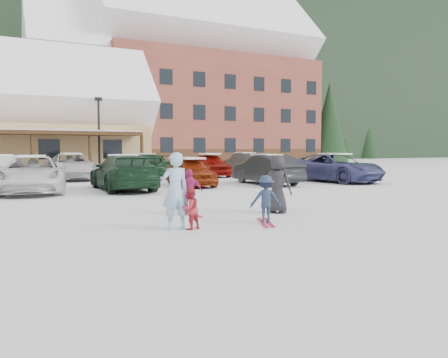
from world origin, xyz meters
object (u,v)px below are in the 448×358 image
lamp_post (99,130)px  adult_skier (175,191)px  parked_car_12 (210,165)px  bystander_dark (277,184)px  parked_car_3 (123,173)px  parked_car_13 (245,163)px  parked_car_5 (266,169)px  parked_car_11 (143,166)px  parked_car_2 (33,174)px  parked_car_9 (3,168)px  child_magenta (190,192)px  parked_car_4 (191,172)px  alpine_hotel (190,90)px  child_navy (266,199)px  parked_car_6 (335,168)px  toddler_red (190,209)px  parked_car_10 (71,167)px

lamp_post → adult_skier: 23.79m
adult_skier → parked_car_12: bearing=-119.8°
bystander_dark → parked_car_3: 9.17m
adult_skier → parked_car_13: adult_skier is taller
parked_car_5 → parked_car_12: 7.11m
parked_car_11 → parked_car_2: bearing=38.7°
parked_car_5 → parked_car_9: 14.70m
bystander_dark → parked_car_2: 11.18m
bystander_dark → parked_car_12: (5.15, 15.82, -0.08)m
lamp_post → parked_car_5: lamp_post is taller
parked_car_3 → parked_car_13: size_ratio=1.15×
parked_car_3 → parked_car_9: parked_car_3 is taller
parked_car_3 → parked_car_12: (7.44, 6.94, -0.02)m
child_magenta → parked_car_4: parked_car_4 is taller
alpine_hotel → parked_car_2: 34.36m
alpine_hotel → parked_car_11: bearing=-118.8°
alpine_hotel → parked_car_9: alpine_hotel is taller
child_navy → parked_car_11: bearing=-73.1°
adult_skier → bystander_dark: 3.69m
lamp_post → parked_car_13: (9.27, -5.36, -2.41)m
lamp_post → parked_car_6: 17.43m
adult_skier → parked_car_3: adult_skier is taller
parked_car_2 → alpine_hotel: bearing=63.8°
adult_skier → toddler_red: bearing=153.5°
parked_car_6 → lamp_post: bearing=117.2°
alpine_hotel → parked_car_2: size_ratio=5.68×
parked_car_5 → parked_car_12: (0.06, 7.11, -0.01)m
parked_car_12 → child_magenta: bearing=-111.7°
parked_car_6 → parked_car_13: (-0.90, 8.59, -0.01)m
adult_skier → parked_car_9: adult_skier is taller
parked_car_2 → parked_car_13: 16.31m
parked_car_2 → parked_car_3: bearing=-1.8°
bystander_dark → parked_car_6: 12.62m
child_navy → bystander_dark: size_ratio=0.71×
bystander_dark → parked_car_12: bystander_dark is taller
bystander_dark → parked_car_2: (-5.96, 9.46, -0.06)m
bystander_dark → parked_car_5: (5.09, 8.71, -0.07)m
child_navy → parked_car_10: size_ratio=0.21×
parked_car_5 → parked_car_10: bearing=-43.9°
parked_car_11 → parked_car_12: 4.53m
parked_car_2 → parked_car_10: bearing=78.5°
toddler_red → parked_car_6: 15.90m
parked_car_2 → parked_car_6: bearing=3.4°
lamp_post → alpine_hotel: bearing=48.5°
adult_skier → parked_car_4: adult_skier is taller
parked_car_9 → parked_car_4: bearing=134.5°
child_magenta → parked_car_3: 8.00m
parked_car_4 → parked_car_9: 11.14m
parked_car_2 → parked_car_5: (11.05, -0.76, -0.00)m
parked_car_10 → toddler_red: bearing=-91.5°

